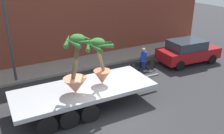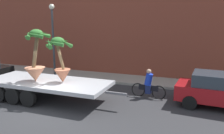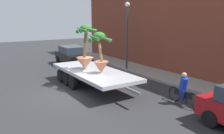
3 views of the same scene
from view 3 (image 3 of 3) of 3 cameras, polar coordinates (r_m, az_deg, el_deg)
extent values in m
plane|color=#2D2D30|center=(12.50, -7.56, -6.39)|extent=(60.00, 60.00, 0.00)
cube|color=gray|center=(15.97, 12.53, -2.23)|extent=(24.00, 2.20, 0.15)
cube|color=brown|center=(16.77, 17.29, 11.43)|extent=(24.00, 1.20, 7.82)
cube|color=#B7BABF|center=(13.36, -4.57, -1.15)|extent=(6.34, 2.55, 0.18)
cylinder|color=black|center=(15.75, -4.29, -0.96)|extent=(0.80, 0.23, 0.80)
cylinder|color=black|center=(14.81, -12.26, -2.04)|extent=(0.80, 0.23, 0.80)
cylinder|color=black|center=(15.00, -2.67, -1.60)|extent=(0.80, 0.23, 0.80)
cylinder|color=black|center=(14.01, -10.98, -2.79)|extent=(0.80, 0.23, 0.80)
cylinder|color=black|center=(14.26, -0.88, -2.30)|extent=(0.80, 0.23, 0.80)
cylinder|color=black|center=(13.22, -9.53, -3.62)|extent=(0.80, 0.23, 0.80)
cube|color=slate|center=(10.43, 5.08, -5.80)|extent=(1.00, 0.11, 0.10)
cone|color=tan|center=(13.59, -6.58, 0.89)|extent=(0.99, 0.99, 0.68)
cylinder|color=brown|center=(13.32, -6.49, 5.80)|extent=(0.53, 0.18, 1.68)
ellipsoid|color=#387A33|center=(13.16, -6.37, 9.39)|extent=(0.62, 0.62, 0.39)
cone|color=#387A33|center=(12.79, -5.58, 9.11)|extent=(0.24, 0.86, 0.40)
cone|color=#387A33|center=(13.25, -4.91, 9.15)|extent=(0.74, 0.36, 0.41)
cone|color=#387A33|center=(13.57, -6.23, 9.15)|extent=(0.60, 0.81, 0.48)
cone|color=#387A33|center=(13.32, -7.77, 9.07)|extent=(0.61, 0.71, 0.44)
cone|color=#387A33|center=(12.85, -7.52, 9.07)|extent=(0.85, 0.53, 0.40)
cone|color=#B26647|center=(12.51, -2.64, -0.09)|extent=(0.79, 0.79, 0.65)
cylinder|color=brown|center=(12.42, -2.91, 4.48)|extent=(0.46, 0.15, 1.34)
ellipsoid|color=#387A33|center=(12.43, -3.17, 7.60)|extent=(0.65, 0.65, 0.41)
cone|color=#387A33|center=(12.04, -2.03, 7.10)|extent=(0.21, 0.94, 0.54)
cone|color=#387A33|center=(12.52, -1.55, 7.44)|extent=(0.77, 0.40, 0.35)
cone|color=#387A33|center=(12.83, -3.25, 7.36)|extent=(0.55, 0.81, 0.51)
cone|color=#387A33|center=(12.56, -4.88, 7.21)|extent=(0.68, 0.71, 0.52)
cone|color=#387A33|center=(12.13, -4.78, 7.28)|extent=(0.96, 0.39, 0.38)
torus|color=black|center=(10.91, 18.83, -7.83)|extent=(0.74, 0.13, 0.74)
torus|color=black|center=(11.64, 14.89, -6.33)|extent=(0.74, 0.13, 0.74)
cube|color=black|center=(11.22, 16.85, -6.19)|extent=(1.04, 0.16, 0.28)
cylinder|color=#1938C6|center=(11.09, 16.99, -3.98)|extent=(0.47, 0.38, 0.65)
sphere|color=tan|center=(10.98, 17.12, -1.87)|extent=(0.24, 0.24, 0.24)
cube|color=navy|center=(11.24, 16.82, -6.58)|extent=(0.30, 0.26, 0.44)
cylinder|color=black|center=(9.39, 22.74, -11.54)|extent=(0.65, 0.24, 0.64)
cube|color=black|center=(19.69, -9.49, 2.33)|extent=(4.27, 2.06, 0.70)
cube|color=#2D3842|center=(19.79, -9.76, 4.21)|extent=(2.39, 1.76, 0.56)
cylinder|color=black|center=(18.83, -5.64, 0.91)|extent=(0.65, 0.24, 0.64)
cylinder|color=black|center=(18.23, -10.48, 0.40)|extent=(0.65, 0.24, 0.64)
cylinder|color=black|center=(21.29, -8.58, 2.12)|extent=(0.65, 0.24, 0.64)
cylinder|color=black|center=(20.76, -12.92, 1.70)|extent=(0.65, 0.24, 0.64)
cylinder|color=#383D42|center=(17.35, 3.65, 6.94)|extent=(0.14, 0.14, 4.50)
sphere|color=#EAEACC|center=(17.31, 3.76, 14.88)|extent=(0.36, 0.36, 0.36)
camera|label=1|loc=(15.34, -45.81, 16.32)|focal=38.88mm
camera|label=2|loc=(5.51, -70.11, 4.96)|focal=37.59mm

